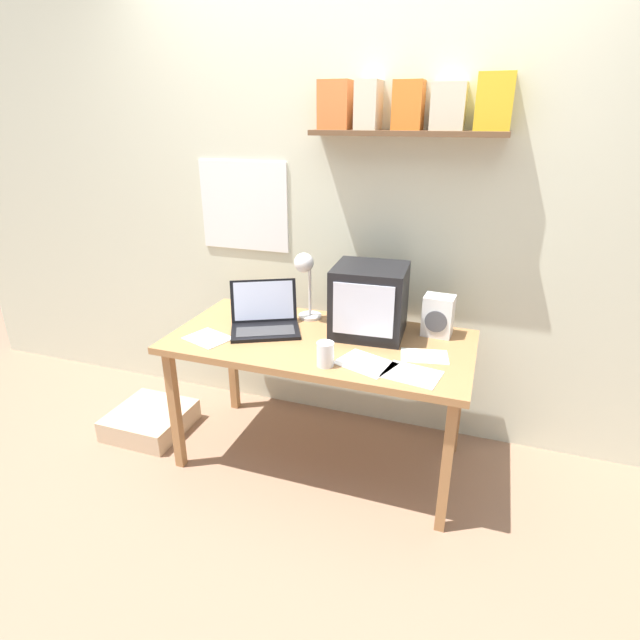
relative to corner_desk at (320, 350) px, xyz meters
The scene contains 13 objects.
ground_plane 0.65m from the corner_desk, ahead, with size 12.00×12.00×0.00m, color #926E56.
back_wall 0.83m from the corner_desk, 89.33° to the left, with size 5.60×0.24×2.60m.
corner_desk is the anchor object (origin of this frame).
crt_monitor 0.35m from the corner_desk, 34.93° to the left, with size 0.37×0.35×0.35m.
laptop 0.34m from the corner_desk, behind, with size 0.44×0.41×0.23m.
desk_lamp 0.41m from the corner_desk, 126.61° to the left, with size 0.13×0.17×0.38m.
juice_glass 0.31m from the corner_desk, 66.16° to the right, with size 0.08×0.08×0.11m.
space_heater 0.61m from the corner_desk, 24.06° to the left, with size 0.15×0.13×0.21m.
printed_handout 0.34m from the corner_desk, 34.06° to the right, with size 0.29×0.26×0.00m.
loose_paper_near_laptop 0.52m from the corner_desk, ahead, with size 0.24×0.18×0.00m.
open_notebook 0.56m from the corner_desk, 160.94° to the right, with size 0.25×0.23×0.00m.
loose_paper_near_monitor 0.55m from the corner_desk, 24.49° to the right, with size 0.26×0.21×0.00m.
floor_cushion 1.20m from the corner_desk, behind, with size 0.42×0.42×0.13m.
Camera 1 is at (0.74, -2.13, 1.74)m, focal length 28.00 mm.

